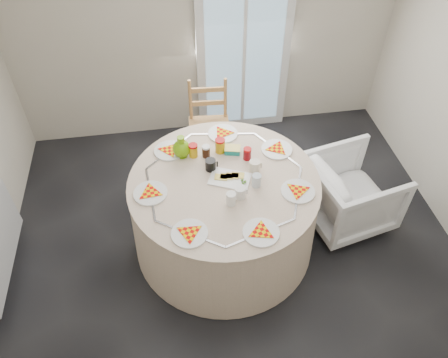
{
  "coord_description": "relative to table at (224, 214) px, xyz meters",
  "views": [
    {
      "loc": [
        -0.46,
        -2.16,
        3.25
      ],
      "look_at": [
        -0.08,
        0.26,
        0.8
      ],
      "focal_mm": 35.0,
      "sensor_mm": 36.0,
      "label": 1
    }
  ],
  "objects": [
    {
      "name": "green_pitcher",
      "position": [
        -0.3,
        0.36,
        0.49
      ],
      "size": [
        0.2,
        0.2,
        0.19
      ],
      "primitive_type": null,
      "rotation": [
        0.0,
        0.0,
        0.43
      ],
      "color": "#65A208",
      "rests_on": "table"
    },
    {
      "name": "table",
      "position": [
        0.0,
        0.0,
        0.0
      ],
      "size": [
        1.59,
        1.59,
        0.81
      ],
      "primitive_type": "cylinder",
      "color": "beige",
      "rests_on": "floor"
    },
    {
      "name": "mugs_glasses",
      "position": [
        0.09,
        0.03,
        0.44
      ],
      "size": [
        0.83,
        0.83,
        0.12
      ],
      "primitive_type": null,
      "rotation": [
        0.0,
        0.0,
        -0.32
      ],
      "color": "#9F9F9F",
      "rests_on": "table"
    },
    {
      "name": "cheese_platter",
      "position": [
        0.05,
        0.01,
        0.4
      ],
      "size": [
        0.38,
        0.32,
        0.04
      ],
      "primitive_type": null,
      "rotation": [
        0.0,
        0.0,
        -0.41
      ],
      "color": "silver",
      "rests_on": "table"
    },
    {
      "name": "floor",
      "position": [
        0.08,
        -0.26,
        -0.38
      ],
      "size": [
        4.0,
        4.0,
        0.0
      ],
      "primitive_type": "plane",
      "color": "black",
      "rests_on": "ground"
    },
    {
      "name": "wooden_chair",
      "position": [
        0.02,
        1.1,
        0.09
      ],
      "size": [
        0.44,
        0.42,
        0.93
      ],
      "primitive_type": null,
      "rotation": [
        0.0,
        0.0,
        -0.07
      ],
      "color": "tan",
      "rests_on": "floor"
    },
    {
      "name": "butter_tub",
      "position": [
        0.12,
        0.33,
        0.41
      ],
      "size": [
        0.15,
        0.12,
        0.05
      ],
      "primitive_type": "cube",
      "rotation": [
        0.0,
        0.0,
        -0.22
      ],
      "color": "#138C82",
      "rests_on": "table"
    },
    {
      "name": "glass_door",
      "position": [
        0.48,
        1.69,
        0.68
      ],
      "size": [
        1.0,
        0.08,
        2.1
      ],
      "primitive_type": "cube",
      "color": "silver",
      "rests_on": "floor"
    },
    {
      "name": "armchair",
      "position": [
        1.18,
        0.1,
        0.02
      ],
      "size": [
        0.83,
        0.86,
        0.75
      ],
      "primitive_type": "imported",
      "rotation": [
        0.0,
        0.0,
        1.79
      ],
      "color": "white",
      "rests_on": "floor"
    },
    {
      "name": "place_settings",
      "position": [
        0.0,
        -0.0,
        0.4
      ],
      "size": [
        1.45,
        1.45,
        0.03
      ],
      "primitive_type": null,
      "rotation": [
        0.0,
        0.0,
        0.01
      ],
      "color": "white",
      "rests_on": "table"
    },
    {
      "name": "jar_cluster",
      "position": [
        0.0,
        0.28,
        0.45
      ],
      "size": [
        0.55,
        0.38,
        0.15
      ],
      "primitive_type": null,
      "rotation": [
        0.0,
        0.0,
        -0.27
      ],
      "color": "#AF7916",
      "rests_on": "table"
    },
    {
      "name": "wall_back",
      "position": [
        0.08,
        1.74,
        0.93
      ],
      "size": [
        4.0,
        0.02,
        2.6
      ],
      "primitive_type": "cube",
      "color": "#BCB5A3",
      "rests_on": "floor"
    }
  ]
}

